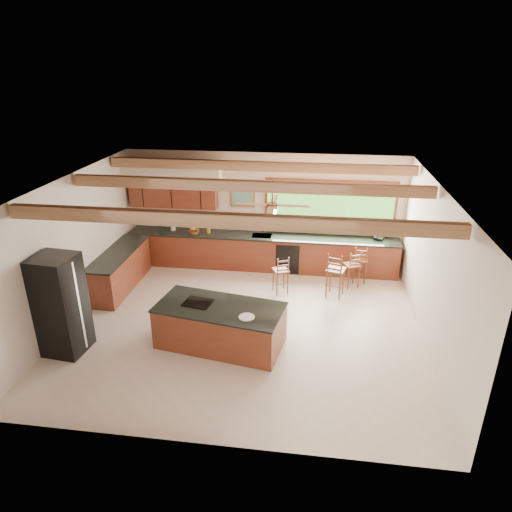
# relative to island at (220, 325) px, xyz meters

# --- Properties ---
(ground) EXTENTS (7.20, 7.20, 0.00)m
(ground) POSITION_rel_island_xyz_m (0.35, 0.73, -0.42)
(ground) COLOR beige
(ground) RESTS_ON ground
(room_shell) EXTENTS (7.27, 6.54, 3.02)m
(room_shell) POSITION_rel_island_xyz_m (0.18, 1.39, 1.79)
(room_shell) COLOR beige
(room_shell) RESTS_ON ground
(counter_run) EXTENTS (7.12, 3.10, 1.23)m
(counter_run) POSITION_rel_island_xyz_m (-0.47, 3.25, 0.04)
(counter_run) COLOR brown
(counter_run) RESTS_ON ground
(island) EXTENTS (2.56, 1.53, 0.85)m
(island) POSITION_rel_island_xyz_m (0.00, 0.00, 0.00)
(island) COLOR brown
(island) RESTS_ON ground
(refrigerator) EXTENTS (0.83, 0.81, 1.94)m
(refrigerator) POSITION_rel_island_xyz_m (-2.87, -0.57, 0.55)
(refrigerator) COLOR black
(refrigerator) RESTS_ON ground
(bar_stool_a) EXTENTS (0.45, 0.45, 0.95)m
(bar_stool_a) POSITION_rel_island_xyz_m (0.96, 2.28, 0.14)
(bar_stool_a) COLOR brown
(bar_stool_a) RESTS_ON ground
(bar_stool_b) EXTENTS (0.49, 0.49, 1.10)m
(bar_stool_b) POSITION_rel_island_xyz_m (2.24, 2.27, 0.23)
(bar_stool_b) COLOR brown
(bar_stool_b) RESTS_ON ground
(bar_stool_c) EXTENTS (0.45, 0.45, 0.96)m
(bar_stool_c) POSITION_rel_island_xyz_m (2.64, 2.81, 0.15)
(bar_stool_c) COLOR brown
(bar_stool_c) RESTS_ON ground
(bar_stool_d) EXTENTS (0.39, 0.39, 0.97)m
(bar_stool_d) POSITION_rel_island_xyz_m (2.87, 3.13, 0.15)
(bar_stool_d) COLOR brown
(bar_stool_d) RESTS_ON ground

